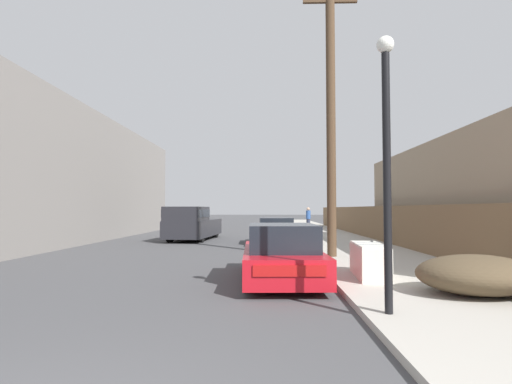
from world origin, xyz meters
TOP-DOWN VIEW (x-y plane):
  - sidewalk_curb at (5.30, 23.50)m, footprint 4.20×63.00m
  - discarded_fridge at (4.09, 6.95)m, footprint 0.75×1.88m
  - parked_sports_car_red at (2.10, 7.11)m, footprint 1.87×4.39m
  - car_parked_mid at (2.17, 16.70)m, footprint 1.87×4.39m
  - pickup_truck at (-2.20, 18.80)m, footprint 2.36×5.56m
  - utility_pole at (3.88, 10.88)m, footprint 1.80×0.30m
  - street_lamp at (3.56, 3.77)m, footprint 0.26×0.26m
  - brush_pile at (5.56, 5.15)m, footprint 2.13×1.76m
  - wooden_fence at (7.25, 18.51)m, footprint 0.08×35.81m
  - building_left_block at (-10.11, 17.76)m, footprint 7.00×25.19m
  - pedestrian at (4.88, 27.89)m, footprint 0.34×0.34m

SIDE VIEW (x-z plane):
  - sidewalk_curb at x=5.30m, z-range 0.00..0.12m
  - brush_pile at x=5.56m, z-range 0.12..0.83m
  - discarded_fridge at x=4.09m, z-range 0.11..0.88m
  - car_parked_mid at x=2.17m, z-range -0.03..1.22m
  - parked_sports_car_red at x=2.10m, z-range -0.06..1.25m
  - pickup_truck at x=-2.20m, z-range 0.00..1.77m
  - wooden_fence at x=7.25m, z-range 0.12..1.80m
  - pedestrian at x=4.88m, z-range 0.14..1.79m
  - street_lamp at x=3.56m, z-range 0.49..4.65m
  - building_left_block at x=-10.11m, z-range 0.00..6.50m
  - utility_pole at x=3.88m, z-range 0.23..9.66m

